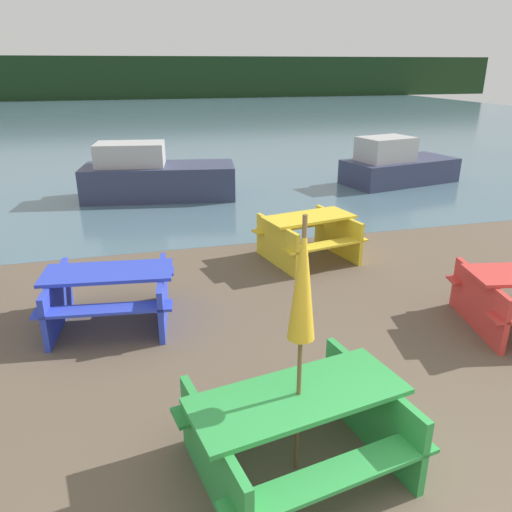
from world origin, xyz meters
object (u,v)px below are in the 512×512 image
at_px(picnic_table_blue, 110,291).
at_px(umbrella_gold, 303,284).
at_px(picnic_table_green, 297,424).
at_px(picnic_table_yellow, 308,234).
at_px(boat_second, 396,166).
at_px(boat, 155,177).

bearing_deg(picnic_table_blue, umbrella_gold, -63.75).
xyz_separation_m(picnic_table_green, picnic_table_yellow, (1.80, 4.60, 0.01)).
distance_m(picnic_table_yellow, umbrella_gold, 5.10).
bearing_deg(picnic_table_yellow, umbrella_gold, -111.42).
bearing_deg(picnic_table_green, boat_second, 56.57).
height_order(umbrella_gold, boat_second, umbrella_gold).
bearing_deg(umbrella_gold, boat_second, 56.57).
distance_m(picnic_table_green, boat_second, 11.57).
relative_size(boat, boat_second, 1.13).
xyz_separation_m(picnic_table_green, picnic_table_blue, (-1.52, 3.08, -0.01)).
bearing_deg(picnic_table_blue, boat, 80.97).
xyz_separation_m(boat, boat_second, (6.84, -0.05, -0.05)).
bearing_deg(boat, boat_second, 8.20).
bearing_deg(picnic_table_green, umbrella_gold, 90.00).
height_order(umbrella_gold, boat, umbrella_gold).
relative_size(picnic_table_blue, boat, 0.45).
xyz_separation_m(picnic_table_blue, boat_second, (7.89, 6.58, 0.04)).
height_order(picnic_table_yellow, boat, boat).
relative_size(picnic_table_yellow, boat_second, 0.51).
distance_m(umbrella_gold, boat_second, 11.64).
bearing_deg(boat, picnic_table_green, -78.64).
xyz_separation_m(picnic_table_yellow, boat, (-2.27, 5.11, 0.08)).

